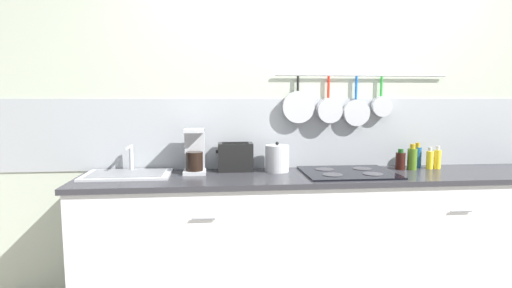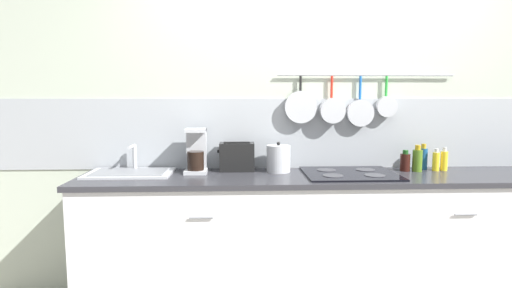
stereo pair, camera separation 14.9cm
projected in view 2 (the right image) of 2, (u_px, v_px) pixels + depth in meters
The scene contains 13 objects.
wall_back at pixel (318, 121), 2.93m from camera, with size 7.20×0.15×2.60m.
cabinet_base at pixel (325, 246), 2.71m from camera, with size 3.23×0.54×0.90m.
countertop at pixel (326, 178), 2.65m from camera, with size 3.27×0.57×0.03m.
sink_basin at pixel (130, 172), 2.69m from camera, with size 0.56×0.35×0.19m.
coffee_maker at pixel (196, 154), 2.74m from camera, with size 0.15×0.18×0.30m.
toaster at pixel (237, 157), 2.80m from camera, with size 0.26×0.14×0.20m.
kettle at pixel (278, 158), 2.77m from camera, with size 0.17×0.17×0.21m.
cooktop at pixel (350, 173), 2.68m from camera, with size 0.61×0.50×0.01m.
bottle_vinegar at pixel (405, 162), 2.80m from camera, with size 0.07×0.07×0.15m.
bottle_dish_soap at pixel (417, 160), 2.78m from camera, with size 0.07×0.07×0.18m.
bottle_cooking_wine at pixel (423, 158), 2.86m from camera, with size 0.06×0.06×0.18m.
bottle_hot_sauce at pixel (436, 161), 2.81m from camera, with size 0.05×0.05×0.16m.
bottle_sesame_oil at pixel (444, 160), 2.81m from camera, with size 0.05×0.05×0.17m.
Camera 2 is at (-0.58, -2.59, 1.46)m, focal length 28.00 mm.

